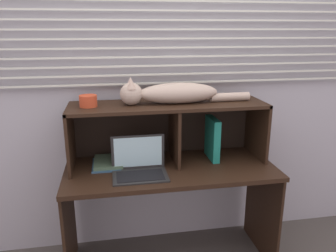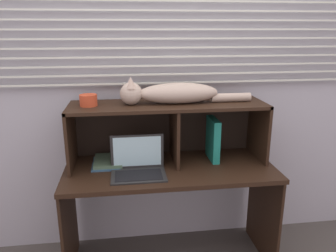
# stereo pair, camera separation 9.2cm
# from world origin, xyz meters

# --- Properties ---
(back_panel_with_blinds) EXTENTS (4.40, 0.08, 2.50)m
(back_panel_with_blinds) POSITION_xyz_m (0.00, 0.55, 1.26)
(back_panel_with_blinds) COLOR #B3B2BC
(back_panel_with_blinds) RESTS_ON ground
(desk) EXTENTS (1.41, 0.61, 0.74)m
(desk) POSITION_xyz_m (0.00, 0.21, 0.60)
(desk) COLOR black
(desk) RESTS_ON ground
(hutch_shelf_unit) EXTENTS (1.32, 0.38, 0.42)m
(hutch_shelf_unit) POSITION_xyz_m (0.01, 0.34, 1.04)
(hutch_shelf_unit) COLOR black
(hutch_shelf_unit) RESTS_ON desk
(cat) EXTENTS (0.89, 0.17, 0.18)m
(cat) POSITION_xyz_m (0.02, 0.31, 1.23)
(cat) COLOR #BDA794
(cat) RESTS_ON hutch_shelf_unit
(laptop) EXTENTS (0.35, 0.23, 0.24)m
(laptop) POSITION_xyz_m (-0.22, 0.13, 0.80)
(laptop) COLOR #252525
(laptop) RESTS_ON desk
(binder_upright) EXTENTS (0.05, 0.22, 0.30)m
(binder_upright) POSITION_xyz_m (0.32, 0.31, 0.89)
(binder_upright) COLOR #1C8371
(binder_upright) RESTS_ON desk
(book_stack) EXTENTS (0.20, 0.26, 0.03)m
(book_stack) POSITION_xyz_m (-0.42, 0.31, 0.76)
(book_stack) COLOR #315677
(book_stack) RESTS_ON desk
(small_basket) EXTENTS (0.11, 0.11, 0.07)m
(small_basket) POSITION_xyz_m (-0.52, 0.31, 1.20)
(small_basket) COLOR #C14224
(small_basket) RESTS_ON hutch_shelf_unit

